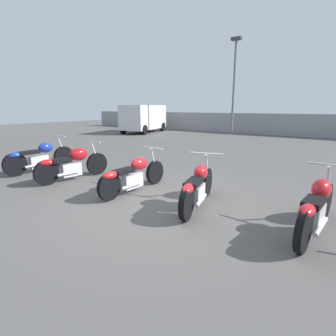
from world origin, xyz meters
name	(u,v)px	position (x,y,z in m)	size (l,w,h in m)	color
ground_plane	(154,203)	(0.00, 0.00, 0.00)	(60.00, 60.00, 0.00)	#514F4C
fence_back	(300,125)	(0.00, 15.57, 0.76)	(40.00, 0.04, 1.51)	gray
light_pole_right	(234,78)	(-4.35, 14.50, 3.97)	(0.70, 0.35, 6.62)	slate
motorcycle_slot_0	(39,157)	(-4.59, 0.10, 0.44)	(0.62, 2.24, 1.05)	black
motorcycle_slot_1	(72,164)	(-2.94, 0.12, 0.45)	(0.75, 2.11, 1.01)	black
motorcycle_slot_2	(133,175)	(-0.87, 0.31, 0.41)	(0.64, 2.15, 0.97)	black
motorcycle_slot_3	(197,187)	(0.84, 0.33, 0.42)	(0.81, 2.02, 0.99)	black
motorcycle_slot_4	(316,208)	(2.89, 0.40, 0.43)	(0.64, 2.08, 1.02)	black
parked_van	(144,117)	(-10.55, 11.84, 1.17)	(2.84, 4.79, 2.10)	silver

